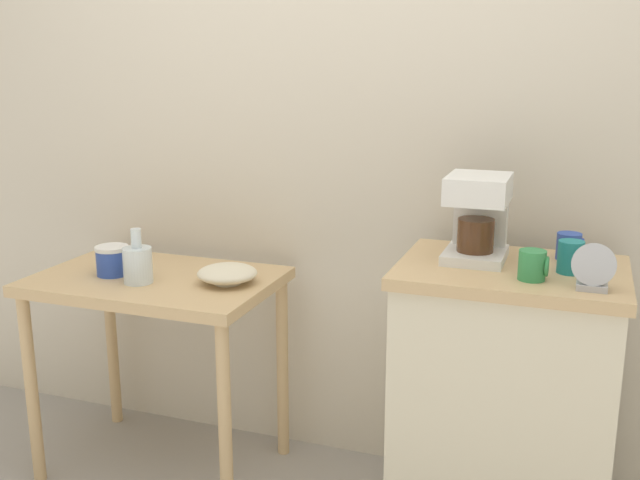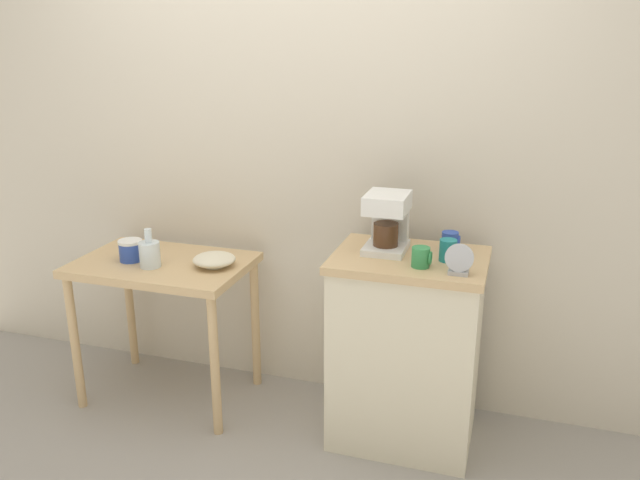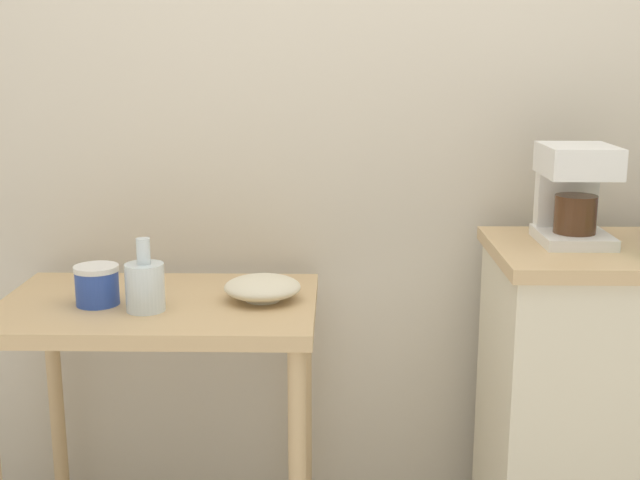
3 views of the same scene
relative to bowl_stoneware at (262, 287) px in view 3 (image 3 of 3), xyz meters
The scene contains 7 objects.
back_wall 0.83m from the bowl_stoneware, 43.05° to the left, with size 4.40×0.10×2.80m, color beige.
wooden_table 0.31m from the bowl_stoneware, behind, with size 0.84×0.56×0.74m.
kitchen_counter 0.99m from the bowl_stoneware, ahead, with size 0.66×0.50×0.90m.
bowl_stoneware is the anchor object (origin of this frame).
glass_carafe_vase 0.31m from the bowl_stoneware, 162.04° to the right, with size 0.10×0.10×0.19m.
canister_enamel 0.43m from the bowl_stoneware, behind, with size 0.12×0.12×0.10m.
coffee_maker 0.86m from the bowl_stoneware, ahead, with size 0.18×0.22×0.26m.
Camera 3 is at (-0.11, -2.09, 1.39)m, focal length 46.07 mm.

